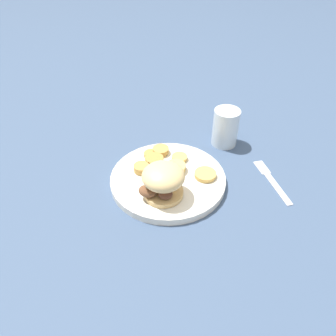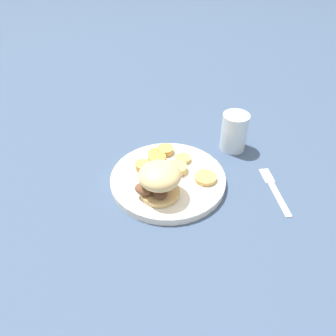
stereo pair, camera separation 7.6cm
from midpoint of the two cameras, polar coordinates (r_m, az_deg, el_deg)
name	(u,v)px [view 2 (the right image)]	position (r m, az deg, el deg)	size (l,w,h in m)	color
ground_plane	(168,182)	(0.79, 2.76, -2.58)	(4.00, 4.00, 0.00)	#3D5170
dinner_plate	(168,179)	(0.78, 2.78, -2.00)	(0.27, 0.27, 0.02)	white
sandwich	(159,180)	(0.70, 1.46, -2.19)	(0.11, 0.09, 0.08)	tan
potato_round_0	(165,150)	(0.85, 2.13, 3.05)	(0.04, 0.04, 0.01)	tan
potato_round_1	(183,159)	(0.82, 5.26, 1.52)	(0.04, 0.04, 0.01)	tan
potato_round_2	(143,166)	(0.79, -1.65, 0.25)	(0.04, 0.04, 0.02)	tan
potato_round_3	(205,178)	(0.77, 9.36, -1.89)	(0.05, 0.05, 0.01)	tan
potato_round_4	(155,153)	(0.84, 0.38, 2.48)	(0.04, 0.04, 0.01)	#BC8942
potato_round_5	(177,168)	(0.79, 4.33, -0.13)	(0.05, 0.05, 0.02)	#DBB766
potato_round_6	(157,159)	(0.81, 0.76, 1.45)	(0.05, 0.05, 0.02)	#BC8942
fork	(275,190)	(0.82, 20.67, -3.70)	(0.06, 0.16, 0.00)	silver
drinking_glass	(234,132)	(0.89, 13.86, 6.04)	(0.07, 0.07, 0.10)	silver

